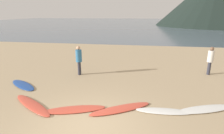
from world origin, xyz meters
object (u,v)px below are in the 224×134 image
Objects in this scene: person_0 at (210,58)px; person_1 at (79,58)px; surfboard_5 at (206,109)px; surfboard_3 at (121,109)px; surfboard_2 at (75,109)px; surfboard_0 at (23,85)px; surfboard_4 at (164,111)px; surfboard_1 at (32,105)px.

person_1 is (-7.48, -1.28, 0.03)m from person_0.
surfboard_5 is 6.85m from person_1.
person_0 reaches higher than surfboard_3.
surfboard_5 is (3.14, 0.50, 0.00)m from surfboard_3.
person_1 is at bearing 87.63° from surfboard_2.
person_0 is at bearing 21.10° from surfboard_2.
surfboard_0 is 8.32m from surfboard_5.
person_1 is (-4.45, 3.56, 0.97)m from surfboard_4.
surfboard_0 is 6.85m from surfboard_4.
surfboard_2 is 1.12× the size of surfboard_4.
surfboard_4 is at bearing 58.07° from person_1.
surfboard_4 is 1.25× the size of person_0.
surfboard_2 is 8.27m from person_0.
surfboard_1 reaches higher than surfboard_5.
person_1 is at bearing 114.50° from surfboard_1.
surfboard_4 is (5.04, 0.35, -0.01)m from surfboard_1.
surfboard_1 reaches higher than surfboard_4.
surfboard_5 is at bearing 69.07° from person_1.
surfboard_4 is at bearing 37.08° from surfboard_1.
surfboard_3 is 1.20× the size of surfboard_4.
surfboard_1 is 1.50× the size of person_1.
person_1 is (-6.01, 3.15, 0.97)m from surfboard_5.
surfboard_2 is 3.31m from surfboard_4.
surfboard_2 is 4.91m from surfboard_5.
surfboard_0 is at bearing 132.29° from surfboard_2.
person_0 is (3.03, 4.84, 0.93)m from surfboard_4.
surfboard_1 is (1.65, -1.83, 0.01)m from surfboard_0.
person_1 reaches higher than person_0.
person_0 reaches higher than surfboard_5.
surfboard_5 reaches higher than surfboard_0.
surfboard_1 is 6.64m from surfboard_5.
surfboard_3 is 1.50× the size of person_0.
surfboard_3 is 1.44× the size of person_1.
surfboard_5 is 4.76m from person_0.
surfboard_1 reaches higher than surfboard_3.
surfboard_4 is 1.61m from surfboard_5.
person_0 reaches higher than surfboard_2.
surfboard_2 is 1.35× the size of person_1.
surfboard_2 is 1.73m from surfboard_3.
surfboard_3 is at bearing 44.91° from person_1.
surfboard_5 is 1.37× the size of person_1.
person_0 is 0.97× the size of person_1.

